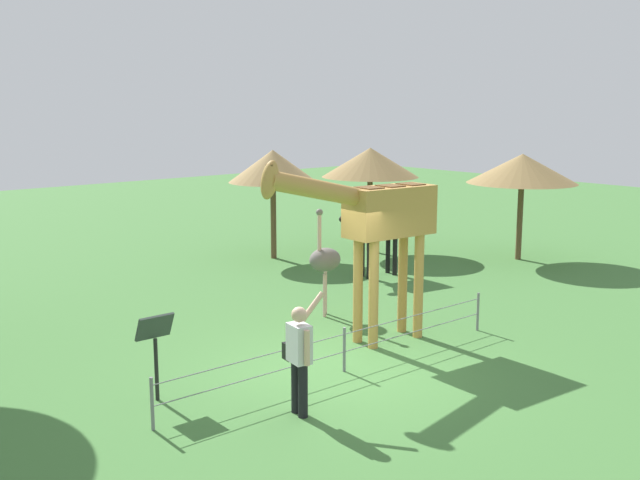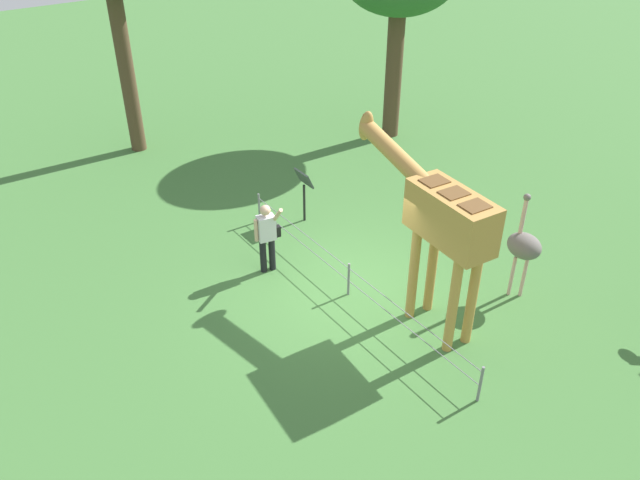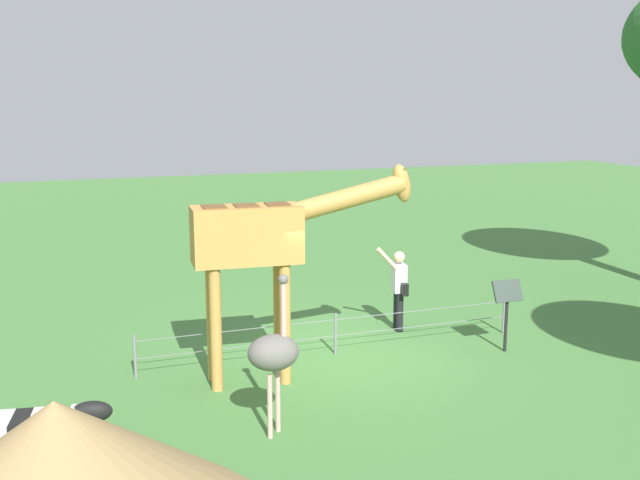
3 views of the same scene
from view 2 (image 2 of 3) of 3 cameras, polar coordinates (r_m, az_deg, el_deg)
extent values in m
plane|color=#427538|center=(12.88, 2.86, -4.77)|extent=(60.00, 60.00, 0.00)
cylinder|color=#BC8942|center=(11.83, 8.44, -3.04)|extent=(0.18, 0.18, 1.97)
cylinder|color=#BC8942|center=(12.07, 10.08, -2.40)|extent=(0.18, 0.18, 1.97)
cylinder|color=#BC8942|center=(11.19, 11.91, -5.84)|extent=(0.18, 0.18, 1.97)
cylinder|color=#BC8942|center=(11.44, 13.58, -5.10)|extent=(0.18, 0.18, 1.97)
cube|color=#BC8942|center=(10.84, 11.74, 2.05)|extent=(1.75, 0.83, 0.90)
cube|color=brown|center=(10.94, 10.30, 5.28)|extent=(0.39, 0.47, 0.02)
cube|color=brown|center=(10.61, 12.02, 4.18)|extent=(0.39, 0.47, 0.02)
cube|color=brown|center=(10.31, 13.83, 3.01)|extent=(0.39, 0.47, 0.02)
cylinder|color=#BC8942|center=(11.66, 6.91, 7.58)|extent=(2.07, 0.47, 0.76)
ellipsoid|color=#BC8942|center=(12.30, 4.19, 10.25)|extent=(0.43, 0.29, 0.69)
cylinder|color=brown|center=(12.20, 4.00, 10.97)|extent=(0.05, 0.05, 0.14)
cylinder|color=brown|center=(12.27, 4.44, 11.09)|extent=(0.05, 0.05, 0.14)
cylinder|color=black|center=(13.36, -4.36, -1.23)|extent=(0.14, 0.14, 0.78)
cylinder|color=black|center=(13.30, -5.16, -1.43)|extent=(0.14, 0.14, 0.78)
cube|color=silver|center=(12.97, -4.89, 1.11)|extent=(0.30, 0.40, 0.55)
sphere|color=#D8AD8C|center=(12.76, -4.97, 2.69)|extent=(0.22, 0.22, 0.22)
cylinder|color=#D8AD8C|center=(12.57, -3.83, 2.31)|extent=(0.44, 0.15, 0.46)
cylinder|color=#D8AD8C|center=(12.91, -5.80, 0.87)|extent=(0.08, 0.08, 0.50)
cube|color=black|center=(13.17, -4.04, 0.77)|extent=(0.15, 0.22, 0.24)
cylinder|color=#CC9E93|center=(13.12, 16.95, -3.14)|extent=(0.07, 0.07, 0.90)
cylinder|color=#CC9E93|center=(13.16, 17.92, -3.22)|extent=(0.07, 0.07, 0.90)
ellipsoid|color=#66605B|center=(12.75, 17.97, -0.51)|extent=(0.70, 0.56, 0.49)
cylinder|color=#CC9E93|center=(12.54, 17.86, 1.89)|extent=(0.08, 0.08, 0.80)
sphere|color=#66605B|center=(12.33, 18.21, 3.69)|extent=(0.14, 0.14, 0.14)
cylinder|color=brown|center=(19.34, 6.66, 14.57)|extent=(0.49, 0.49, 3.74)
cylinder|color=brown|center=(18.85, -17.06, 14.26)|extent=(0.43, 0.43, 4.58)
cylinder|color=black|center=(15.01, -1.43, 3.38)|extent=(0.06, 0.06, 0.95)
cube|color=#333D38|center=(14.70, -1.47, 5.60)|extent=(0.56, 0.21, 0.38)
cylinder|color=slate|center=(10.75, 14.28, -12.51)|extent=(0.05, 0.05, 0.75)
cylinder|color=slate|center=(12.61, 2.60, -3.55)|extent=(0.05, 0.05, 0.75)
cylinder|color=slate|center=(15.07, -5.51, 2.91)|extent=(0.05, 0.05, 0.75)
cube|color=slate|center=(12.46, 2.63, -2.58)|extent=(7.00, 0.01, 0.01)
cube|color=slate|center=(12.64, 2.60, -3.69)|extent=(7.00, 0.01, 0.01)
camera|label=1|loc=(16.58, -43.96, 11.86)|focal=42.66mm
camera|label=3|loc=(18.90, 45.32, 13.73)|focal=42.36mm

